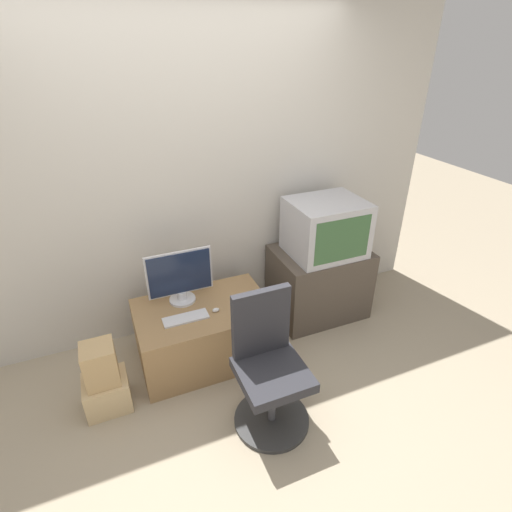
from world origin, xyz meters
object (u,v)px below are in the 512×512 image
(main_monitor, at_px, (180,277))
(mouse, at_px, (216,310))
(cardboard_box_lower, at_px, (107,393))
(crt_tv, at_px, (326,228))
(office_chair, at_px, (269,372))
(keyboard, at_px, (186,318))

(main_monitor, distance_m, mouse, 0.36)
(main_monitor, xyz_separation_m, cardboard_box_lower, (-0.65, -0.37, -0.56))
(main_monitor, height_order, cardboard_box_lower, main_monitor)
(mouse, xyz_separation_m, crt_tv, (1.05, 0.24, 0.38))
(crt_tv, bearing_deg, office_chair, -136.20)
(mouse, bearing_deg, office_chair, -77.05)
(main_monitor, height_order, crt_tv, crt_tv)
(main_monitor, bearing_deg, cardboard_box_lower, -150.18)
(office_chair, bearing_deg, main_monitor, 111.18)
(office_chair, relative_size, cardboard_box_lower, 3.17)
(office_chair, bearing_deg, mouse, 102.95)
(crt_tv, bearing_deg, cardboard_box_lower, -169.01)
(main_monitor, height_order, keyboard, main_monitor)
(main_monitor, bearing_deg, office_chair, -68.82)
(mouse, height_order, crt_tv, crt_tv)
(keyboard, relative_size, crt_tv, 0.54)
(main_monitor, height_order, office_chair, office_chair)
(crt_tv, bearing_deg, mouse, -167.36)
(crt_tv, relative_size, cardboard_box_lower, 2.05)
(keyboard, height_order, cardboard_box_lower, keyboard)
(cardboard_box_lower, bearing_deg, main_monitor, 29.82)
(keyboard, relative_size, cardboard_box_lower, 1.11)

